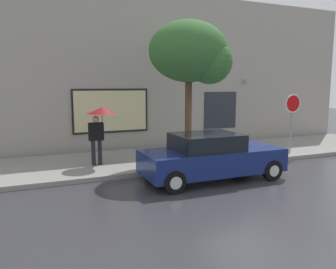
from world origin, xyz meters
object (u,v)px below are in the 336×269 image
parked_car (211,157)px  street_tree (193,54)px  stop_sign (292,112)px  pedestrian_with_umbrella (100,119)px  fire_hydrant (232,150)px

parked_car → street_tree: (0.28, 1.85, 3.29)m
parked_car → street_tree: 3.78m
stop_sign → pedestrian_with_umbrella: bearing=173.1°
parked_car → stop_sign: bearing=20.1°
pedestrian_with_umbrella → street_tree: size_ratio=0.40×
parked_car → fire_hydrant: size_ratio=6.09×
street_tree → stop_sign: size_ratio=2.08×
fire_hydrant → pedestrian_with_umbrella: size_ratio=0.36×
parked_car → fire_hydrant: (1.91, 1.71, -0.21)m
fire_hydrant → street_tree: street_tree is taller
fire_hydrant → pedestrian_with_umbrella: (-4.78, 0.98, 1.27)m
fire_hydrant → street_tree: (-1.63, 0.14, 3.50)m
parked_car → pedestrian_with_umbrella: size_ratio=2.18×
street_tree → pedestrian_with_umbrella: bearing=165.0°
pedestrian_with_umbrella → street_tree: (3.15, -0.84, 2.23)m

